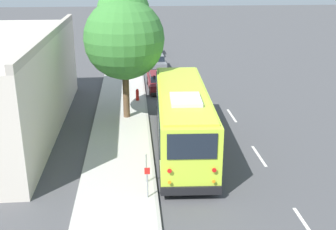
{
  "coord_description": "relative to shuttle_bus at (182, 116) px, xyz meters",
  "views": [
    {
      "loc": [
        -19.93,
        2.27,
        9.02
      ],
      "look_at": [
        1.56,
        0.44,
        1.3
      ],
      "focal_mm": 45.0,
      "sensor_mm": 36.0,
      "label": 1
    }
  ],
  "objects": [
    {
      "name": "shuttle_bus",
      "position": [
        0.0,
        0.0,
        0.0
      ],
      "size": [
        10.62,
        2.96,
        3.34
      ],
      "rotation": [
        0.0,
        0.0,
        -0.05
      ],
      "color": "#BCDB38",
      "rests_on": "ground"
    },
    {
      "name": "curb_strip",
      "position": [
        0.02,
        1.63,
        -1.72
      ],
      "size": [
        80.0,
        0.14,
        0.15
      ],
      "primitive_type": "cube",
      "color": "#9D9A94",
      "rests_on": "ground"
    },
    {
      "name": "lane_stripe_ahead",
      "position": [
        4.75,
        -3.73,
        -1.79
      ],
      "size": [
        2.4,
        0.14,
        0.01
      ],
      "primitive_type": "cube",
      "color": "silver",
      "rests_on": "ground"
    },
    {
      "name": "parked_sedan_maroon",
      "position": [
        11.18,
        0.41,
        -1.18
      ],
      "size": [
        4.45,
        1.88,
        1.31
      ],
      "rotation": [
        0.0,
        0.0,
        0.02
      ],
      "color": "maroon",
      "rests_on": "ground"
    },
    {
      "name": "parked_sedan_navy",
      "position": [
        31.76,
        0.68,
        -1.19
      ],
      "size": [
        4.68,
        1.79,
        1.29
      ],
      "rotation": [
        0.0,
        0.0,
        0.01
      ],
      "color": "#19234C",
      "rests_on": "ground"
    },
    {
      "name": "sidewalk_slab",
      "position": [
        0.02,
        3.29,
        -1.72
      ],
      "size": [
        80.0,
        3.18,
        0.15
      ],
      "primitive_type": "cube",
      "color": "#B2AFA8",
      "rests_on": "ground"
    },
    {
      "name": "ground_plane",
      "position": [
        0.02,
        0.16,
        -1.79
      ],
      "size": [
        160.0,
        160.0,
        0.0
      ],
      "primitive_type": "plane",
      "color": "#474749"
    },
    {
      "name": "lane_stripe_mid",
      "position": [
        -1.25,
        -3.73,
        -1.79
      ],
      "size": [
        2.4,
        0.14,
        0.01
      ],
      "primitive_type": "cube",
      "color": "silver",
      "rests_on": "ground"
    },
    {
      "name": "parked_sedan_white",
      "position": [
        24.75,
        0.34,
        -1.18
      ],
      "size": [
        4.57,
        1.78,
        1.31
      ],
      "rotation": [
        0.0,
        0.0,
        0.02
      ],
      "color": "silver",
      "rests_on": "ground"
    },
    {
      "name": "sign_post_far",
      "position": [
        -3.72,
        1.99,
        -0.98
      ],
      "size": [
        0.06,
        0.06,
        1.32
      ],
      "color": "gray",
      "rests_on": "sidewalk_slab"
    },
    {
      "name": "parked_sedan_gray",
      "position": [
        18.32,
        0.37,
        -1.2
      ],
      "size": [
        4.45,
        1.93,
        1.27
      ],
      "rotation": [
        0.0,
        0.0,
        0.04
      ],
      "color": "slate",
      "rests_on": "ground"
    },
    {
      "name": "fire_hydrant",
      "position": [
        8.01,
        2.18,
        -1.24
      ],
      "size": [
        0.22,
        0.22,
        0.81
      ],
      "color": "red",
      "rests_on": "sidewalk_slab"
    },
    {
      "name": "lane_stripe_behind",
      "position": [
        -7.25,
        -3.73,
        -1.79
      ],
      "size": [
        2.4,
        0.14,
        0.01
      ],
      "primitive_type": "cube",
      "color": "silver",
      "rests_on": "ground"
    },
    {
      "name": "sign_post_near",
      "position": [
        -4.98,
        1.99,
        -0.96
      ],
      "size": [
        0.06,
        0.22,
        1.32
      ],
      "color": "gray",
      "rests_on": "sidewalk_slab"
    },
    {
      "name": "street_tree",
      "position": [
        4.85,
        2.89,
        3.47
      ],
      "size": [
        4.73,
        4.73,
        7.87
      ],
      "color": "brown",
      "rests_on": "sidewalk_slab"
    }
  ]
}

